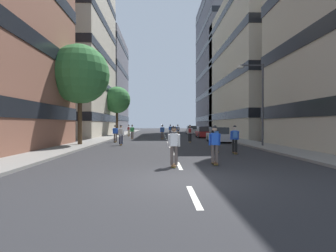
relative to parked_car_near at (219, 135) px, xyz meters
The scene contains 26 objects.
ground_plane 10.54m from the parked_car_near, 119.53° to the left, with size 163.95×163.95×0.00m, color #28282B.
sidewalk_left 17.96m from the parked_car_near, 135.58° to the left, with size 2.51×75.15×0.14m, color gray.
sidewalk_right 12.82m from the parked_car_near, 78.93° to the left, with size 2.51×75.15×0.14m, color gray.
lane_markings 11.13m from the parked_car_near, 117.82° to the left, with size 0.16×62.20×0.01m.
building_left_mid 29.27m from the parked_car_near, 147.36° to the left, with size 13.66×17.42×32.45m.
building_left_far 40.19m from the parked_car_near, 122.37° to the left, with size 13.66×18.71×21.05m.
building_right_mid 19.58m from the parked_car_near, 51.86° to the left, with size 13.66×23.31×20.72m.
building_right_far 37.47m from the parked_car_near, 72.32° to the left, with size 13.66×21.83×30.36m.
parked_car_near is the anchor object (origin of this frame).
parked_car_mid 22.72m from the parked_car_near, 90.00° to the left, with size 1.82×4.40×1.52m.
parked_car_far 9.02m from the parked_car_near, 90.00° to the left, with size 1.82×4.40×1.52m.
street_tree_near 14.50m from the parked_car_near, 162.16° to the right, with size 5.00×5.00×8.46m.
street_tree_mid 20.87m from the parked_car_near, 129.25° to the left, with size 4.24×4.24×7.69m.
streetlamp_right 7.14m from the parked_car_near, 72.91° to the right, with size 2.13×0.30×6.50m.
skater_0 10.52m from the parked_car_near, behind, with size 0.53×0.90×1.78m.
skater_1 2.98m from the parked_car_near, behind, with size 0.55×0.92×1.78m.
skater_2 9.88m from the parked_car_near, 103.95° to the right, with size 0.57×0.92×1.78m.
skater_3 10.09m from the parked_car_near, 159.02° to the right, with size 0.55×0.92×1.78m.
skater_4 11.46m from the parked_car_near, 145.74° to the left, with size 0.55×0.92×1.78m.
skater_5 17.17m from the parked_car_near, 104.32° to the left, with size 0.55×0.92×1.78m.
skater_6 16.35m from the parked_car_near, 109.37° to the right, with size 0.55×0.92×1.78m.
skater_7 17.42m from the parked_car_near, 128.06° to the left, with size 0.55×0.91×1.78m.
skater_8 11.64m from the parked_car_near, 106.92° to the left, with size 0.57×0.92×1.78m.
skater_9 15.25m from the parked_car_near, 103.34° to the right, with size 0.54×0.91×1.78m.
skater_10 10.66m from the parked_car_near, 97.35° to the right, with size 0.55×0.92×1.78m.
skater_11 8.12m from the parked_car_near, 134.47° to the left, with size 0.56×0.92×1.78m.
Camera 1 is at (-0.88, -8.72, 1.85)m, focal length 28.36 mm.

